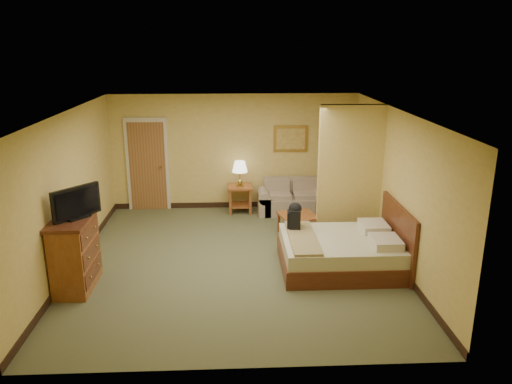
{
  "coord_description": "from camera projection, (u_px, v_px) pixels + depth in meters",
  "views": [
    {
      "loc": [
        -0.04,
        -8.01,
        3.68
      ],
      "look_at": [
        0.37,
        0.6,
        1.08
      ],
      "focal_mm": 35.0,
      "sensor_mm": 36.0,
      "label": 1
    }
  ],
  "objects": [
    {
      "name": "right_wall",
      "position": [
        397.0,
        188.0,
        8.48
      ],
      "size": [
        0.02,
        6.0,
        2.6
      ],
      "primitive_type": "cube",
      "color": "#D6B85B",
      "rests_on": "floor"
    },
    {
      "name": "left_wall",
      "position": [
        69.0,
        192.0,
        8.22
      ],
      "size": [
        0.02,
        6.0,
        2.6
      ],
      "primitive_type": "cube",
      "color": "#D6B85B",
      "rests_on": "floor"
    },
    {
      "name": "back_wall",
      "position": [
        234.0,
        152.0,
        11.22
      ],
      "size": [
        5.5,
        0.02,
        2.6
      ],
      "primitive_type": "cube",
      "color": "#D6B85B",
      "rests_on": "floor"
    },
    {
      "name": "baseboard",
      "position": [
        235.0,
        205.0,
        11.57
      ],
      "size": [
        5.5,
        0.02,
        0.12
      ],
      "primitive_type": "cube",
      "color": "black",
      "rests_on": "floor"
    },
    {
      "name": "wall_picture",
      "position": [
        291.0,
        139.0,
        11.17
      ],
      "size": [
        0.77,
        0.04,
        0.6
      ],
      "color": "#B78E3F",
      "rests_on": "back_wall"
    },
    {
      "name": "loveseat",
      "position": [
        291.0,
        202.0,
        11.17
      ],
      "size": [
        1.5,
        0.7,
        0.76
      ],
      "color": "gray",
      "rests_on": "floor"
    },
    {
      "name": "floor",
      "position": [
        236.0,
        261.0,
        8.72
      ],
      "size": [
        6.0,
        6.0,
        0.0
      ],
      "primitive_type": "plane",
      "color": "#545839",
      "rests_on": "ground"
    },
    {
      "name": "dresser",
      "position": [
        75.0,
        253.0,
        7.64
      ],
      "size": [
        0.56,
        1.07,
        1.14
      ],
      "color": "brown",
      "rests_on": "floor"
    },
    {
      "name": "tv",
      "position": [
        76.0,
        204.0,
        7.42
      ],
      "size": [
        0.55,
        0.65,
        0.49
      ],
      "rotation": [
        0.0,
        0.0,
        -0.69
      ],
      "color": "black",
      "rests_on": "dresser"
    },
    {
      "name": "coffee_table",
      "position": [
        298.0,
        221.0,
        9.8
      ],
      "size": [
        0.83,
        0.83,
        0.44
      ],
      "rotation": [
        0.0,
        0.0,
        0.25
      ],
      "color": "brown",
      "rests_on": "floor"
    },
    {
      "name": "door",
      "position": [
        148.0,
        165.0,
        11.17
      ],
      "size": [
        0.94,
        0.16,
        2.1
      ],
      "color": "beige",
      "rests_on": "floor"
    },
    {
      "name": "table_lamp",
      "position": [
        240.0,
        167.0,
        10.97
      ],
      "size": [
        0.34,
        0.34,
        0.56
      ],
      "color": "#AF9340",
      "rests_on": "side_table"
    },
    {
      "name": "partition",
      "position": [
        350.0,
        174.0,
        9.33
      ],
      "size": [
        1.2,
        0.15,
        2.6
      ],
      "primitive_type": "cube",
      "color": "#D6B85B",
      "rests_on": "floor"
    },
    {
      "name": "ceiling",
      "position": [
        234.0,
        112.0,
        7.97
      ],
      "size": [
        6.0,
        6.0,
        0.0
      ],
      "primitive_type": "plane",
      "rotation": [
        3.14,
        0.0,
        0.0
      ],
      "color": "white",
      "rests_on": "back_wall"
    },
    {
      "name": "bed",
      "position": [
        344.0,
        251.0,
        8.4
      ],
      "size": [
        1.99,
        1.69,
        1.09
      ],
      "color": "#4C2111",
      "rests_on": "floor"
    },
    {
      "name": "side_table",
      "position": [
        240.0,
        195.0,
        11.15
      ],
      "size": [
        0.55,
        0.55,
        0.61
      ],
      "color": "brown",
      "rests_on": "floor"
    },
    {
      "name": "backpack",
      "position": [
        295.0,
        215.0,
        8.63
      ],
      "size": [
        0.23,
        0.3,
        0.49
      ],
      "rotation": [
        0.0,
        0.0,
        -0.1
      ],
      "color": "black",
      "rests_on": "bed"
    }
  ]
}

